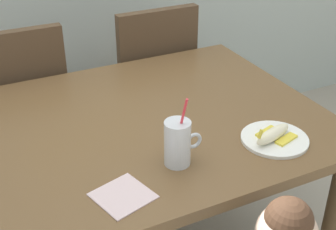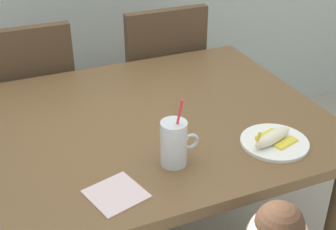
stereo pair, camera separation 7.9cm
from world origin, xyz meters
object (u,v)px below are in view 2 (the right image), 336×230
at_px(dining_chair_right, 159,80).
at_px(snack_plate, 274,142).
at_px(paper_napkin, 116,194).
at_px(dining_chair_left, 30,103).
at_px(peeled_banana, 273,138).
at_px(dining_table, 150,140).
at_px(milk_cup, 174,145).

bearing_deg(dining_chair_right, snack_plate, 90.45).
height_order(dining_chair_right, paper_napkin, dining_chair_right).
relative_size(dining_chair_right, snack_plate, 4.17).
relative_size(dining_chair_left, peeled_banana, 5.47).
xyz_separation_m(dining_chair_right, snack_plate, (0.01, -1.04, 0.22)).
bearing_deg(dining_table, peeled_banana, -46.72).
bearing_deg(paper_napkin, dining_chair_left, 95.94).
height_order(dining_chair_left, snack_plate, dining_chair_left).
xyz_separation_m(dining_chair_right, paper_napkin, (-0.56, -1.08, 0.21)).
distance_m(dining_table, peeled_banana, 0.48).
relative_size(dining_chair_left, paper_napkin, 6.40).
distance_m(dining_chair_right, peeled_banana, 1.07).
relative_size(dining_table, peeled_banana, 7.34).
bearing_deg(dining_table, milk_cup, -95.62).
bearing_deg(dining_chair_left, milk_cup, 108.08).
xyz_separation_m(dining_chair_right, peeled_banana, (-0.00, -1.04, 0.24)).
relative_size(dining_chair_right, paper_napkin, 6.40).
relative_size(dining_table, paper_napkin, 8.59).
bearing_deg(milk_cup, peeled_banana, -5.85).
height_order(dining_table, paper_napkin, paper_napkin).
relative_size(milk_cup, peeled_banana, 1.41).
xyz_separation_m(dining_table, milk_cup, (-0.03, -0.30, 0.16)).
distance_m(dining_chair_left, snack_plate, 1.26).
xyz_separation_m(snack_plate, paper_napkin, (-0.57, -0.05, -0.00)).
relative_size(dining_chair_right, peeled_banana, 5.47).
bearing_deg(milk_cup, dining_chair_right, 70.87).
relative_size(dining_table, dining_chair_left, 1.34).
xyz_separation_m(dining_table, dining_chair_right, (0.32, 0.71, -0.12)).
bearing_deg(dining_chair_left, paper_napkin, 95.94).
xyz_separation_m(dining_chair_left, snack_plate, (0.69, -1.04, 0.22)).
bearing_deg(dining_chair_left, dining_chair_right, 179.94).
height_order(dining_chair_left, dining_chair_right, same).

